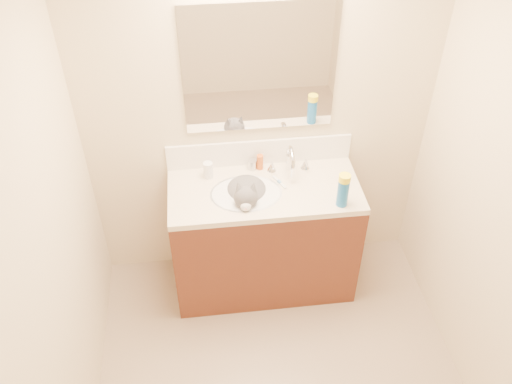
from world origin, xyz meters
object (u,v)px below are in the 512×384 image
object	(u,v)px
cat	(247,195)
pill_bottle	(208,170)
vanity_cabinet	(264,240)
faucet	(290,162)
basin	(246,202)
silver_jar	(252,165)
spray_can	(343,192)
amber_bottle	(260,162)

from	to	relation	value
cat	pill_bottle	world-z (taller)	cat
vanity_cabinet	faucet	bearing A→B (deg)	37.29
basin	faucet	size ratio (longest dim) A/B	1.61
basin	silver_jar	distance (m)	0.27
basin	cat	size ratio (longest dim) A/B	1.11
pill_bottle	spray_can	size ratio (longest dim) A/B	0.59
cat	spray_can	bearing A→B (deg)	-11.54
basin	cat	xyz separation A→B (m)	(0.01, 0.02, 0.04)
cat	amber_bottle	world-z (taller)	cat
pill_bottle	amber_bottle	size ratio (longest dim) A/B	1.06
basin	pill_bottle	distance (m)	0.32
amber_bottle	spray_can	size ratio (longest dim) A/B	0.56
vanity_cabinet	amber_bottle	bearing A→B (deg)	90.72
faucet	pill_bottle	bearing A→B (deg)	177.57
spray_can	vanity_cabinet	bearing A→B (deg)	155.28
faucet	pill_bottle	xyz separation A→B (m)	(-0.52, 0.02, -0.03)
spray_can	cat	bearing A→B (deg)	161.21
cat	faucet	bearing A→B (deg)	34.50
pill_bottle	cat	bearing A→B (deg)	-37.46
cat	spray_can	world-z (taller)	spray_can
basin	spray_can	bearing A→B (deg)	-17.11
cat	spray_can	size ratio (longest dim) A/B	2.19
silver_jar	spray_can	world-z (taller)	spray_can
amber_bottle	faucet	bearing A→B (deg)	-20.86
basin	faucet	distance (m)	0.38
basin	silver_jar	xyz separation A→B (m)	(0.07, 0.24, 0.10)
faucet	silver_jar	distance (m)	0.25
cat	pill_bottle	distance (m)	0.30
vanity_cabinet	spray_can	size ratio (longest dim) A/B	6.46
faucet	cat	distance (m)	0.35
vanity_cabinet	cat	xyz separation A→B (m)	(-0.11, -0.01, 0.42)
vanity_cabinet	cat	world-z (taller)	cat
basin	faucet	world-z (taller)	faucet
vanity_cabinet	spray_can	world-z (taller)	spray_can
basin	amber_bottle	bearing A→B (deg)	63.62
vanity_cabinet	faucet	xyz separation A→B (m)	(0.18, 0.14, 0.54)
basin	silver_jar	size ratio (longest dim) A/B	6.72
vanity_cabinet	amber_bottle	size ratio (longest dim) A/B	11.57
basin	amber_bottle	distance (m)	0.29
vanity_cabinet	basin	xyz separation A→B (m)	(-0.12, -0.03, 0.38)
vanity_cabinet	faucet	distance (m)	0.58
spray_can	silver_jar	bearing A→B (deg)	139.97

